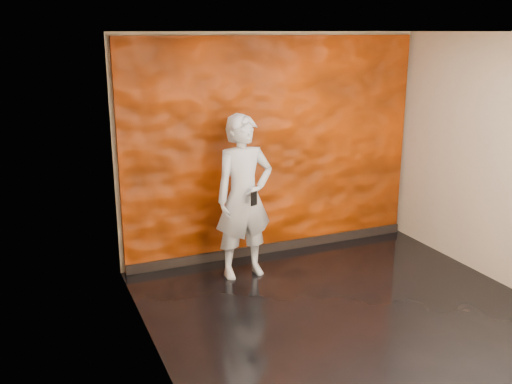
# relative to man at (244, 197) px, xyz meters

# --- Properties ---
(room) EXTENTS (4.02, 4.02, 2.81)m
(room) POSITION_rel_man_xyz_m (0.64, -1.40, 0.44)
(room) COLOR black
(room) RESTS_ON ground
(feature_wall) EXTENTS (3.90, 0.06, 2.75)m
(feature_wall) POSITION_rel_man_xyz_m (0.64, 0.56, 0.42)
(feature_wall) COLOR #C53900
(feature_wall) RESTS_ON ground
(baseboard) EXTENTS (3.90, 0.04, 0.12)m
(baseboard) POSITION_rel_man_xyz_m (0.64, 0.52, -0.90)
(baseboard) COLOR black
(baseboard) RESTS_ON ground
(man) EXTENTS (0.71, 0.48, 1.92)m
(man) POSITION_rel_man_xyz_m (0.00, 0.00, 0.00)
(man) COLOR #AAAEBB
(man) RESTS_ON ground
(phone) EXTENTS (0.09, 0.05, 0.16)m
(phone) POSITION_rel_man_xyz_m (0.01, -0.27, 0.05)
(phone) COLOR black
(phone) RESTS_ON man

